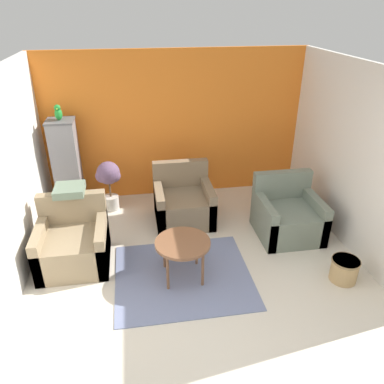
# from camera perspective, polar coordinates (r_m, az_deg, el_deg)

# --- Properties ---
(ground_plane) EXTENTS (20.00, 20.00, 0.00)m
(ground_plane) POSITION_cam_1_polar(r_m,az_deg,el_deg) (4.12, 4.17, -22.05)
(ground_plane) COLOR beige
(ground_plane) RESTS_ON ground
(wall_back_accent) EXTENTS (4.42, 0.06, 2.47)m
(wall_back_accent) POSITION_cam_1_polar(r_m,az_deg,el_deg) (6.41, -2.57, 10.08)
(wall_back_accent) COLOR orange
(wall_back_accent) RESTS_ON ground_plane
(wall_left) EXTENTS (0.06, 3.45, 2.47)m
(wall_left) POSITION_cam_1_polar(r_m,az_deg,el_deg) (4.94, -25.81, 1.96)
(wall_left) COLOR silver
(wall_left) RESTS_ON ground_plane
(wall_right) EXTENTS (0.06, 3.45, 2.47)m
(wall_right) POSITION_cam_1_polar(r_m,az_deg,el_deg) (5.53, 22.98, 5.08)
(wall_right) COLOR silver
(wall_right) RESTS_ON ground_plane
(area_rug) EXTENTS (1.69, 1.50, 0.01)m
(area_rug) POSITION_cam_1_polar(r_m,az_deg,el_deg) (4.86, -1.36, -12.63)
(area_rug) COLOR slate
(area_rug) RESTS_ON ground_plane
(coffee_table) EXTENTS (0.68, 0.68, 0.53)m
(coffee_table) POSITION_cam_1_polar(r_m,az_deg,el_deg) (4.57, -1.43, -8.11)
(coffee_table) COLOR brown
(coffee_table) RESTS_ON ground_plane
(armchair_left) EXTENTS (0.88, 0.86, 0.87)m
(armchair_left) POSITION_cam_1_polar(r_m,az_deg,el_deg) (5.15, -17.59, -7.60)
(armchair_left) COLOR #8E7A5B
(armchair_left) RESTS_ON ground_plane
(armchair_right) EXTENTS (0.88, 0.86, 0.87)m
(armchair_right) POSITION_cam_1_polar(r_m,az_deg,el_deg) (5.67, 14.34, -3.66)
(armchair_right) COLOR slate
(armchair_right) RESTS_ON ground_plane
(armchair_middle) EXTENTS (0.88, 0.86, 0.87)m
(armchair_middle) POSITION_cam_1_polar(r_m,az_deg,el_deg) (5.86, -1.32, -1.71)
(armchair_middle) COLOR #7A664C
(armchair_middle) RESTS_ON ground_plane
(birdcage) EXTENTS (0.45, 0.45, 1.53)m
(birdcage) POSITION_cam_1_polar(r_m,az_deg,el_deg) (6.26, -18.46, 3.56)
(birdcage) COLOR #555559
(birdcage) RESTS_ON ground_plane
(parrot) EXTENTS (0.11, 0.20, 0.24)m
(parrot) POSITION_cam_1_polar(r_m,az_deg,el_deg) (5.98, -19.71, 11.31)
(parrot) COLOR #1E842D
(parrot) RESTS_ON birdcage
(potted_plant) EXTENTS (0.41, 0.37, 0.84)m
(potted_plant) POSITION_cam_1_polar(r_m,az_deg,el_deg) (6.17, -12.59, 1.99)
(potted_plant) COLOR beige
(potted_plant) RESTS_ON ground_plane
(wicker_basket) EXTENTS (0.34, 0.34, 0.30)m
(wicker_basket) POSITION_cam_1_polar(r_m,az_deg,el_deg) (5.07, 22.20, -10.83)
(wicker_basket) COLOR tan
(wicker_basket) RESTS_ON ground_plane
(throw_pillow) EXTENTS (0.38, 0.38, 0.10)m
(throw_pillow) POSITION_cam_1_polar(r_m,az_deg,el_deg) (5.11, -18.17, 0.31)
(throw_pillow) COLOR slate
(throw_pillow) RESTS_ON armchair_left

